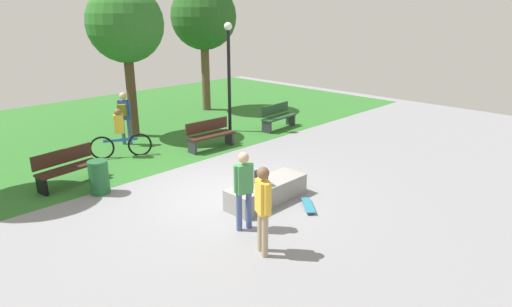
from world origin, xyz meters
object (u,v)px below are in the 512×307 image
(pedestrian_with_backpack, at_px, (124,114))
(park_bench_far_right, at_px, (278,116))
(concrete_ledge, at_px, (267,192))
(park_bench_center_lawn, at_px, (67,167))
(cyclist_on_bicycle, at_px, (120,137))
(tree_broad_elm, at_px, (204,17))
(skater_watching, at_px, (244,185))
(skateboard_by_ledge, at_px, (308,205))
(trash_bin, at_px, (99,177))
(park_bench_by_oak, at_px, (210,134))
(tree_tall_oak, at_px, (125,25))
(skater_performing_trick, at_px, (263,204))
(backpack_on_ledge, at_px, (261,178))
(lamp_post, at_px, (229,66))

(pedestrian_with_backpack, bearing_deg, park_bench_far_right, -23.87)
(concrete_ledge, relative_size, park_bench_center_lawn, 1.26)
(cyclist_on_bicycle, bearing_deg, tree_broad_elm, 28.50)
(skater_watching, relative_size, skateboard_by_ledge, 2.27)
(tree_broad_elm, relative_size, cyclist_on_bicycle, 3.31)
(park_bench_center_lawn, bearing_deg, trash_bin, -74.48)
(park_bench_center_lawn, height_order, trash_bin, park_bench_center_lawn)
(tree_broad_elm, bearing_deg, skater_watching, -125.67)
(skater_watching, xyz_separation_m, pedestrian_with_backpack, (1.35, 6.98, 0.10))
(park_bench_center_lawn, bearing_deg, park_bench_far_right, -1.09)
(park_bench_by_oak, bearing_deg, cyclist_on_bicycle, 152.13)
(park_bench_by_oak, distance_m, trash_bin, 4.27)
(tree_tall_oak, height_order, pedestrian_with_backpack, tree_tall_oak)
(trash_bin, bearing_deg, park_bench_by_oak, 11.50)
(trash_bin, distance_m, pedestrian_with_backpack, 4.10)
(skater_performing_trick, height_order, park_bench_center_lawn, skater_performing_trick)
(backpack_on_ledge, distance_m, skater_performing_trick, 2.13)
(park_bench_center_lawn, relative_size, cyclist_on_bicycle, 1.01)
(park_bench_by_oak, bearing_deg, trash_bin, -168.50)
(park_bench_far_right, bearing_deg, tree_broad_elm, 86.83)
(park_bench_center_lawn, height_order, park_bench_far_right, same)
(skater_watching, relative_size, trash_bin, 2.00)
(skateboard_by_ledge, relative_size, park_bench_by_oak, 0.45)
(cyclist_on_bicycle, bearing_deg, trash_bin, -129.68)
(park_bench_center_lawn, bearing_deg, park_bench_by_oak, -3.00)
(cyclist_on_bicycle, bearing_deg, pedestrian_with_backpack, 53.56)
(park_bench_center_lawn, distance_m, pedestrian_with_backpack, 3.55)
(backpack_on_ledge, xyz_separation_m, trash_bin, (-2.26, 3.25, -0.23))
(skater_performing_trick, distance_m, park_bench_center_lawn, 5.93)
(backpack_on_ledge, bearing_deg, concrete_ledge, 109.87)
(skateboard_by_ledge, bearing_deg, lamp_post, 62.39)
(skateboard_by_ledge, height_order, lamp_post, lamp_post)
(backpack_on_ledge, bearing_deg, pedestrian_with_backpack, -168.51)
(tree_broad_elm, bearing_deg, backpack_on_ledge, -122.58)
(skater_performing_trick, height_order, tree_broad_elm, tree_broad_elm)
(skater_watching, bearing_deg, cyclist_on_bicycle, 84.33)
(park_bench_center_lawn, xyz_separation_m, park_bench_far_right, (7.85, -0.15, 0.00))
(park_bench_far_right, height_order, lamp_post, lamp_post)
(park_bench_center_lawn, bearing_deg, skater_watching, -73.22)
(backpack_on_ledge, height_order, skateboard_by_ledge, backpack_on_ledge)
(park_bench_far_right, xyz_separation_m, tree_broad_elm, (0.25, 4.47, 3.48))
(trash_bin, distance_m, cyclist_on_bicycle, 2.78)
(backpack_on_ledge, distance_m, park_bench_center_lawn, 5.04)
(concrete_ledge, height_order, skater_watching, skater_watching)
(concrete_ledge, height_order, cyclist_on_bicycle, cyclist_on_bicycle)
(tree_tall_oak, xyz_separation_m, pedestrian_with_backpack, (-0.74, -0.74, -2.73))
(lamp_post, relative_size, pedestrian_with_backpack, 2.21)
(tree_tall_oak, relative_size, trash_bin, 6.18)
(lamp_post, distance_m, trash_bin, 6.67)
(pedestrian_with_backpack, bearing_deg, concrete_ledge, -90.44)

